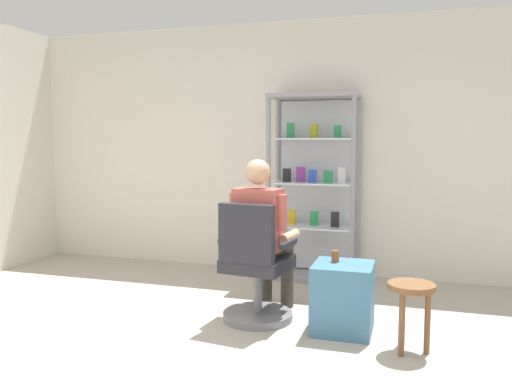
{
  "coord_description": "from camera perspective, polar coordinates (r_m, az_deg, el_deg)",
  "views": [
    {
      "loc": [
        1.39,
        -2.54,
        1.44
      ],
      "look_at": [
        0.11,
        1.65,
        1.0
      ],
      "focal_mm": 36.45,
      "sensor_mm": 36.0,
      "label": 1
    }
  ],
  "objects": [
    {
      "name": "display_cabinet_main",
      "position": [
        5.42,
        6.45,
        0.66
      ],
      "size": [
        0.9,
        0.45,
        1.9
      ],
      "color": "gray",
      "rests_on": "ground"
    },
    {
      "name": "tea_glass",
      "position": [
        4.01,
        8.7,
        -6.98
      ],
      "size": [
        0.06,
        0.06,
        0.09
      ],
      "primitive_type": "cylinder",
      "color": "brown",
      "rests_on": "storage_crate"
    },
    {
      "name": "back_wall",
      "position": [
        5.71,
        2.96,
        4.83
      ],
      "size": [
        6.0,
        0.1,
        2.7
      ],
      "primitive_type": "cube",
      "color": "silver",
      "rests_on": "ground"
    },
    {
      "name": "seated_shopkeeper",
      "position": [
        4.22,
        0.8,
        -4.18
      ],
      "size": [
        0.52,
        0.6,
        1.29
      ],
      "color": "#3F382D",
      "rests_on": "ground"
    },
    {
      "name": "storage_crate",
      "position": [
        4.04,
        9.52,
        -11.37
      ],
      "size": [
        0.44,
        0.43,
        0.52
      ],
      "primitive_type": "cube",
      "color": "teal",
      "rests_on": "ground"
    },
    {
      "name": "office_chair",
      "position": [
        4.15,
        -0.12,
        -8.88
      ],
      "size": [
        0.59,
        0.56,
        0.96
      ],
      "color": "slate",
      "rests_on": "ground"
    },
    {
      "name": "wooden_stool",
      "position": [
        3.74,
        16.65,
        -11.07
      ],
      "size": [
        0.32,
        0.32,
        0.48
      ],
      "color": "brown",
      "rests_on": "ground"
    }
  ]
}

